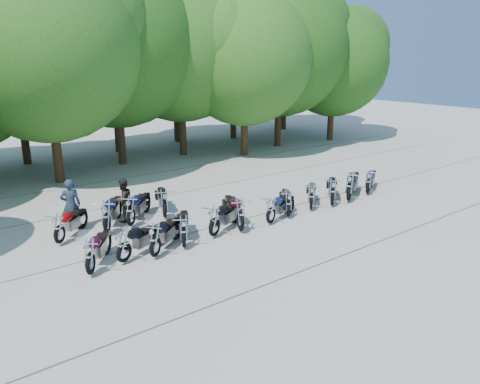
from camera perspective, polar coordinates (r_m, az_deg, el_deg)
ground at (r=16.50m, az=3.20°, el=-4.83°), size 90.00×90.00×0.00m
tree_3 at (r=23.74m, az=-22.66°, el=16.04°), size 8.70×8.70×10.67m
tree_4 at (r=26.88m, az=-15.08°, el=17.28°), size 9.13×9.13×11.20m
tree_5 at (r=28.84m, az=-7.36°, el=17.46°), size 9.04×9.04×11.10m
tree_6 at (r=28.54m, az=0.54°, el=16.07°), size 8.00×8.00×9.82m
tree_7 at (r=31.64m, az=4.84°, el=17.10°), size 8.79×8.79×10.79m
tree_8 at (r=34.54m, az=11.37°, el=15.26°), size 7.53×7.53×9.25m
tree_11 at (r=28.72m, az=-25.77°, el=13.88°), size 7.56×7.56×9.28m
tree_12 at (r=30.48m, az=-15.29°, el=15.38°), size 7.88×7.88×9.67m
tree_13 at (r=33.57m, az=-8.03°, el=16.35°), size 8.31×8.31×10.20m
tree_14 at (r=34.62m, az=-0.86°, el=16.15°), size 8.02×8.02×9.84m
tree_15 at (r=39.17m, az=5.57°, el=17.86°), size 9.67×9.67×11.86m
motorcycle_0 at (r=13.72m, az=-17.85°, el=-7.39°), size 1.87×2.13×1.23m
motorcycle_1 at (r=14.22m, az=-14.01°, el=-6.25°), size 2.24×1.47×1.22m
motorcycle_2 at (r=14.38m, az=-10.33°, el=-5.66°), size 2.19×1.87×1.26m
motorcycle_3 at (r=14.95m, az=-6.89°, el=-4.70°), size 1.71×2.20×1.23m
motorcycle_4 at (r=15.74m, az=-3.14°, el=-3.44°), size 2.31×1.57×1.26m
motorcycle_5 at (r=16.18m, az=0.05°, el=-2.67°), size 1.63×2.51×1.36m
motorcycle_6 at (r=16.96m, az=3.80°, el=-2.13°), size 2.18×1.31×1.18m
motorcycle_7 at (r=17.73m, az=5.91°, el=-1.35°), size 1.79×2.03×1.18m
motorcycle_8 at (r=18.67m, az=8.70°, el=-0.48°), size 2.03×1.94×1.21m
motorcycle_9 at (r=19.33m, az=11.23°, el=0.13°), size 2.22×2.09×1.32m
motorcycle_10 at (r=20.02m, az=13.22°, el=0.77°), size 2.60×2.00×1.45m
motorcycle_11 at (r=21.29m, az=15.39°, el=1.27°), size 2.27×1.69×1.26m
motorcycle_12 at (r=16.23m, az=-21.21°, el=-4.06°), size 1.99×1.94×1.20m
motorcycle_13 at (r=16.57m, az=-15.98°, el=-2.81°), size 2.04×2.44×1.39m
motorcycle_14 at (r=17.08m, az=-13.20°, el=-2.15°), size 2.16×2.16×1.32m
motorcycle_15 at (r=17.74m, az=-9.23°, el=-1.28°), size 1.57×2.37×1.29m
rider_0 at (r=17.36m, az=-19.93°, el=-1.49°), size 0.77×0.61×1.86m
rider_1 at (r=17.75m, az=-14.04°, el=-0.98°), size 0.94×0.82×1.63m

